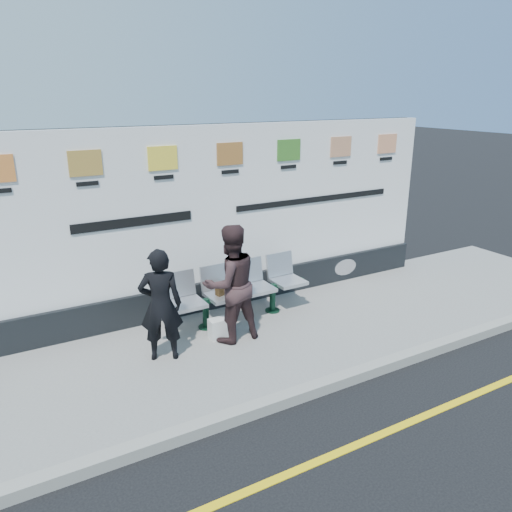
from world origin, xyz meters
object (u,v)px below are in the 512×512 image
(billboard, at_px, (229,230))
(bench, at_px, (240,305))
(woman_right, at_px, (231,284))
(woman_left, at_px, (161,305))

(billboard, relative_size, bench, 3.46)
(woman_right, bearing_deg, woman_left, -0.17)
(billboard, height_order, bench, billboard)
(billboard, xyz_separation_m, bench, (-0.16, -0.70, -1.05))
(billboard, height_order, woman_left, billboard)
(woman_right, bearing_deg, billboard, -117.77)
(billboard, xyz_separation_m, woman_right, (-0.59, -1.23, -0.43))
(woman_left, bearing_deg, woman_right, -157.51)
(bench, bearing_deg, woman_right, -130.06)
(billboard, relative_size, woman_left, 5.11)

